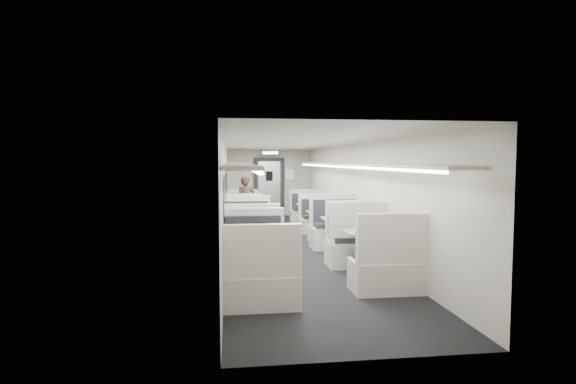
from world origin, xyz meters
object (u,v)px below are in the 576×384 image
object	(u,v)px
booth_left_b	(246,225)
booth_left_c	(249,236)
booth_left_a	(244,214)
booth_left_d	(257,265)
exit_sign	(270,153)
passenger	(246,202)
booth_right_b	(323,224)
booth_right_d	(371,254)
booth_right_c	(345,236)
vestibule_door	(269,187)
booth_right_a	(310,215)

from	to	relation	value
booth_left_b	booth_left_c	distance (m)	1.91
booth_left_a	booth_left_d	size ratio (longest dim) A/B	0.91
booth_left_c	booth_left_a	bearing A→B (deg)	90.00
booth_left_a	exit_sign	world-z (taller)	exit_sign
passenger	exit_sign	world-z (taller)	exit_sign
passenger	booth_right_b	bearing A→B (deg)	-50.76
booth_right_d	exit_sign	bearing A→B (deg)	96.84
booth_right_c	exit_sign	bearing A→B (deg)	98.64
booth_left_d	booth_right_b	distance (m)	5.05
booth_left_c	passenger	xyz separation A→B (m)	(0.06, 3.73, 0.38)
booth_left_b	passenger	world-z (taller)	passenger
booth_left_b	exit_sign	xyz separation A→B (m)	(1.00, 4.22, 1.92)
vestibule_door	booth_left_a	bearing A→B (deg)	-112.46
booth_left_c	booth_right_b	size ratio (longest dim) A/B	1.13
booth_left_b	booth_left_d	world-z (taller)	booth_left_d
passenger	booth_left_c	bearing A→B (deg)	-98.66
booth_left_d	vestibule_door	size ratio (longest dim) A/B	1.04
exit_sign	booth_left_a	bearing A→B (deg)	-117.38
booth_right_a	exit_sign	xyz separation A→B (m)	(-1.00, 2.33, 1.92)
booth_right_b	exit_sign	size ratio (longest dim) A/B	3.16
booth_left_b	booth_right_a	size ratio (longest dim) A/B	1.00
booth_left_a	exit_sign	size ratio (longest dim) A/B	3.22
passenger	booth_left_b	bearing A→B (deg)	-99.71
booth_right_b	passenger	world-z (taller)	passenger
booth_right_c	passenger	distance (m)	4.61
booth_right_d	vestibule_door	xyz separation A→B (m)	(-1.00, 8.82, 0.63)
booth_left_b	booth_left_d	xyz separation A→B (m)	(0.00, -4.63, 0.03)
booth_right_a	booth_right_c	xyz separation A→B (m)	(0.00, -4.24, 0.06)
vestibule_door	booth_right_a	bearing A→B (deg)	-70.49
booth_left_a	booth_right_d	distance (m)	6.71
exit_sign	passenger	bearing A→B (deg)	-111.27
booth_right_a	booth_right_b	distance (m)	1.88
booth_right_b	passenger	bearing A→B (deg)	136.91
booth_right_a	booth_right_d	distance (m)	6.00
booth_right_b	booth_right_c	world-z (taller)	booth_right_c
booth_right_a	passenger	xyz separation A→B (m)	(-1.94, -0.07, 0.42)
booth_right_b	booth_right_d	world-z (taller)	booth_right_d
exit_sign	booth_right_d	bearing A→B (deg)	-83.16
booth_left_d	exit_sign	size ratio (longest dim) A/B	3.54
booth_right_b	booth_left_d	bearing A→B (deg)	-113.35
passenger	exit_sign	distance (m)	2.99
booth_left_b	booth_left_d	size ratio (longest dim) A/B	0.91
booth_left_a	booth_right_c	world-z (taller)	booth_right_c
booth_right_c	vestibule_door	distance (m)	7.16
booth_left_b	booth_right_d	xyz separation A→B (m)	(2.00, -4.11, 0.05)
booth_right_d	booth_right_b	bearing A→B (deg)	90.00
booth_left_a	booth_right_c	bearing A→B (deg)	-66.71
booth_left_b	vestibule_door	world-z (taller)	vestibule_door
booth_left_d	vestibule_door	distance (m)	9.41
booth_left_d	booth_right_a	world-z (taller)	booth_left_d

